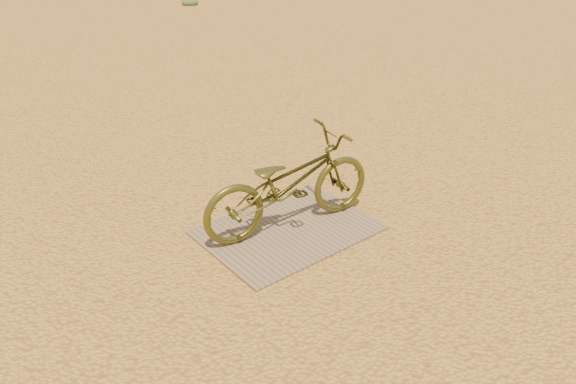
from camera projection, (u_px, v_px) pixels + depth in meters
ground at (299, 197)px, 5.93m from camera, size 120.00×120.00×0.00m
plywood_board at (288, 230)px, 5.33m from camera, size 1.57×1.15×0.02m
bicycle at (289, 183)px, 5.17m from camera, size 1.81×0.84×0.91m
kale_b at (190, 5)px, 16.28m from camera, size 0.48×0.48×0.26m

